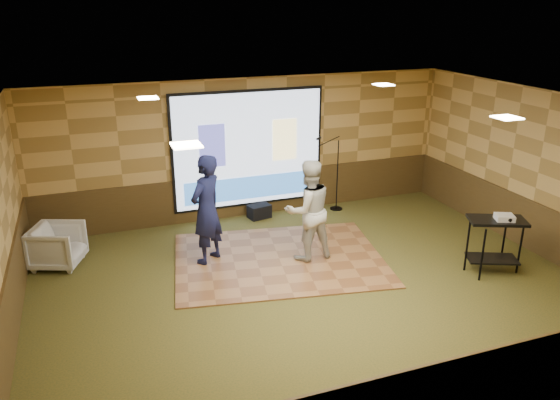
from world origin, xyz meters
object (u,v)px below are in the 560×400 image
object	(u,v)px
banquet_chair	(58,246)
av_table	(495,235)
projector	(504,217)
mic_stand	(335,189)
player_left	(206,209)
duffel_bag	(259,211)
dance_floor	(279,259)
player_right	(308,210)
projector_screen	(249,150)

from	to	relation	value
banquet_chair	av_table	bearing A→B (deg)	-90.69
projector	mic_stand	xyz separation A→B (m)	(-1.35, 3.76, -0.55)
player_left	mic_stand	bearing A→B (deg)	166.74
mic_stand	duffel_bag	xyz separation A→B (m)	(-1.75, 0.11, -0.35)
av_table	projector	world-z (taller)	projector
dance_floor	duffel_bag	size ratio (longest dim) A/B	8.00
player_right	projector	xyz separation A→B (m)	(2.89, -1.64, 0.08)
banquet_chair	duffel_bag	bearing A→B (deg)	-55.70
banquet_chair	duffel_bag	distance (m)	4.19
av_table	banquet_chair	world-z (taller)	av_table
projector_screen	duffel_bag	size ratio (longest dim) A/B	7.09
player_left	player_right	xyz separation A→B (m)	(1.73, -0.50, -0.06)
player_left	av_table	bearing A→B (deg)	115.97
player_left	projector	xyz separation A→B (m)	(4.62, -2.14, 0.02)
dance_floor	duffel_bag	world-z (taller)	duffel_bag
player_right	banquet_chair	xyz separation A→B (m)	(-4.27, 1.28, -0.58)
av_table	duffel_bag	xyz separation A→B (m)	(-3.02, 3.80, -0.55)
banquet_chair	duffel_bag	size ratio (longest dim) A/B	1.77
projector_screen	duffel_bag	distance (m)	1.36
projector_screen	player_right	world-z (taller)	projector_screen
player_right	duffel_bag	size ratio (longest dim) A/B	3.97
banquet_chair	mic_stand	bearing A→B (deg)	-60.58
projector	banquet_chair	world-z (taller)	projector
av_table	duffel_bag	world-z (taller)	av_table
projector	banquet_chair	distance (m)	7.77
player_right	banquet_chair	world-z (taller)	player_right
banquet_chair	projector	bearing A→B (deg)	-90.99
dance_floor	mic_stand	bearing A→B (deg)	44.14
projector_screen	av_table	world-z (taller)	projector_screen
duffel_bag	av_table	bearing A→B (deg)	-51.47
dance_floor	duffel_bag	bearing A→B (deg)	81.84
projector_screen	av_table	bearing A→B (deg)	-51.77
player_right	duffel_bag	world-z (taller)	player_right
player_right	player_left	bearing A→B (deg)	-19.77
projector_screen	player_right	xyz separation A→B (m)	(0.35, -2.45, -0.52)
mic_stand	banquet_chair	world-z (taller)	mic_stand
av_table	player_left	bearing A→B (deg)	155.53
projector_screen	banquet_chair	size ratio (longest dim) A/B	4.01
player_right	banquet_chair	distance (m)	4.50
duffel_bag	projector_screen	bearing A→B (deg)	122.55
banquet_chair	dance_floor	bearing A→B (deg)	-85.75
projector	player_left	bearing A→B (deg)	178.05
player_left	av_table	size ratio (longest dim) A/B	2.00
player_left	banquet_chair	world-z (taller)	player_left
mic_stand	duffel_bag	bearing A→B (deg)	-170.73
projector_screen	dance_floor	distance (m)	2.75
projector_screen	duffel_bag	xyz separation A→B (m)	(0.14, -0.22, -1.33)
projector	mic_stand	world-z (taller)	mic_stand
projector	projector_screen	bearing A→B (deg)	151.28
projector	banquet_chair	xyz separation A→B (m)	(-7.17, 2.92, -0.66)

